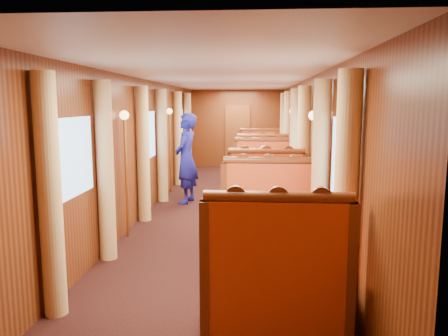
# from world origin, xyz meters

# --- Properties ---
(floor) EXTENTS (3.00, 12.00, 0.01)m
(floor) POSITION_xyz_m (0.00, 0.00, 0.00)
(floor) COLOR black
(floor) RESTS_ON ground
(ceiling) EXTENTS (3.00, 12.00, 0.01)m
(ceiling) POSITION_xyz_m (0.00, 0.00, 2.50)
(ceiling) COLOR silver
(ceiling) RESTS_ON wall_left
(wall_far) EXTENTS (3.00, 0.01, 2.50)m
(wall_far) POSITION_xyz_m (0.00, 6.00, 1.25)
(wall_far) COLOR brown
(wall_far) RESTS_ON floor
(wall_near) EXTENTS (3.00, 0.01, 2.50)m
(wall_near) POSITION_xyz_m (0.00, -6.00, 1.25)
(wall_near) COLOR brown
(wall_near) RESTS_ON floor
(wall_left) EXTENTS (0.01, 12.00, 2.50)m
(wall_left) POSITION_xyz_m (-1.50, 0.00, 1.25)
(wall_left) COLOR brown
(wall_left) RESTS_ON floor
(wall_right) EXTENTS (0.01, 12.00, 2.50)m
(wall_right) POSITION_xyz_m (1.50, 0.00, 1.25)
(wall_right) COLOR brown
(wall_right) RESTS_ON floor
(doorway_far) EXTENTS (0.80, 0.04, 2.00)m
(doorway_far) POSITION_xyz_m (0.00, 5.97, 1.00)
(doorway_far) COLOR brown
(doorway_far) RESTS_ON floor
(table_near) EXTENTS (1.05, 0.72, 0.75)m
(table_near) POSITION_xyz_m (0.75, -3.50, 0.38)
(table_near) COLOR white
(table_near) RESTS_ON floor
(banquette_near_fwd) EXTENTS (1.30, 0.55, 1.34)m
(banquette_near_fwd) POSITION_xyz_m (0.75, -4.51, 0.42)
(banquette_near_fwd) COLOR red
(banquette_near_fwd) RESTS_ON floor
(banquette_near_aft) EXTENTS (1.30, 0.55, 1.34)m
(banquette_near_aft) POSITION_xyz_m (0.75, -2.49, 0.42)
(banquette_near_aft) COLOR red
(banquette_near_aft) RESTS_ON floor
(table_mid) EXTENTS (1.05, 0.72, 0.75)m
(table_mid) POSITION_xyz_m (0.75, 0.00, 0.38)
(table_mid) COLOR white
(table_mid) RESTS_ON floor
(banquette_mid_fwd) EXTENTS (1.30, 0.55, 1.34)m
(banquette_mid_fwd) POSITION_xyz_m (0.75, -1.01, 0.42)
(banquette_mid_fwd) COLOR red
(banquette_mid_fwd) RESTS_ON floor
(banquette_mid_aft) EXTENTS (1.30, 0.55, 1.34)m
(banquette_mid_aft) POSITION_xyz_m (0.75, 1.01, 0.42)
(banquette_mid_aft) COLOR red
(banquette_mid_aft) RESTS_ON floor
(table_far) EXTENTS (1.05, 0.72, 0.75)m
(table_far) POSITION_xyz_m (0.75, 3.50, 0.38)
(table_far) COLOR white
(table_far) RESTS_ON floor
(banquette_far_fwd) EXTENTS (1.30, 0.55, 1.34)m
(banquette_far_fwd) POSITION_xyz_m (0.75, 2.49, 0.42)
(banquette_far_fwd) COLOR red
(banquette_far_fwd) RESTS_ON floor
(banquette_far_aft) EXTENTS (1.30, 0.55, 1.34)m
(banquette_far_aft) POSITION_xyz_m (0.75, 4.51, 0.42)
(banquette_far_aft) COLOR red
(banquette_far_aft) RESTS_ON floor
(tea_tray) EXTENTS (0.39, 0.32, 0.01)m
(tea_tray) POSITION_xyz_m (0.63, -3.52, 0.76)
(tea_tray) COLOR silver
(tea_tray) RESTS_ON table_near
(teapot_left) EXTENTS (0.20, 0.17, 0.13)m
(teapot_left) POSITION_xyz_m (0.55, -3.59, 0.82)
(teapot_left) COLOR silver
(teapot_left) RESTS_ON tea_tray
(teapot_right) EXTENTS (0.18, 0.15, 0.13)m
(teapot_right) POSITION_xyz_m (0.74, -3.65, 0.81)
(teapot_right) COLOR silver
(teapot_right) RESTS_ON tea_tray
(teapot_back) EXTENTS (0.15, 0.11, 0.11)m
(teapot_back) POSITION_xyz_m (0.63, -3.41, 0.81)
(teapot_back) COLOR silver
(teapot_back) RESTS_ON tea_tray
(fruit_plate) EXTENTS (0.24, 0.24, 0.05)m
(fruit_plate) POSITION_xyz_m (1.07, -3.64, 0.77)
(fruit_plate) COLOR white
(fruit_plate) RESTS_ON table_near
(cup_inboard) EXTENTS (0.08, 0.08, 0.26)m
(cup_inboard) POSITION_xyz_m (0.36, -3.36, 0.86)
(cup_inboard) COLOR white
(cup_inboard) RESTS_ON table_near
(cup_outboard) EXTENTS (0.08, 0.08, 0.26)m
(cup_outboard) POSITION_xyz_m (0.47, -3.31, 0.86)
(cup_outboard) COLOR white
(cup_outboard) RESTS_ON table_near
(rose_vase_mid) EXTENTS (0.06, 0.06, 0.36)m
(rose_vase_mid) POSITION_xyz_m (0.71, -0.00, 0.93)
(rose_vase_mid) COLOR silver
(rose_vase_mid) RESTS_ON table_mid
(rose_vase_far) EXTENTS (0.06, 0.06, 0.36)m
(rose_vase_far) POSITION_xyz_m (0.72, 3.48, 0.93)
(rose_vase_far) COLOR silver
(rose_vase_far) RESTS_ON table_far
(window_left_near) EXTENTS (0.01, 1.20, 0.90)m
(window_left_near) POSITION_xyz_m (-1.49, -3.50, 1.45)
(window_left_near) COLOR #80ADE4
(window_left_near) RESTS_ON wall_left
(curtain_left_near_a) EXTENTS (0.22, 0.22, 2.35)m
(curtain_left_near_a) POSITION_xyz_m (-1.38, -4.28, 1.18)
(curtain_left_near_a) COLOR #E3B874
(curtain_left_near_a) RESTS_ON floor
(curtain_left_near_b) EXTENTS (0.22, 0.22, 2.35)m
(curtain_left_near_b) POSITION_xyz_m (-1.38, -2.72, 1.18)
(curtain_left_near_b) COLOR #E3B874
(curtain_left_near_b) RESTS_ON floor
(window_right_near) EXTENTS (0.01, 1.20, 0.90)m
(window_right_near) POSITION_xyz_m (1.49, -3.50, 1.45)
(window_right_near) COLOR #80ADE4
(window_right_near) RESTS_ON wall_right
(curtain_right_near_a) EXTENTS (0.22, 0.22, 2.35)m
(curtain_right_near_a) POSITION_xyz_m (1.38, -4.28, 1.18)
(curtain_right_near_a) COLOR #E3B874
(curtain_right_near_a) RESTS_ON floor
(curtain_right_near_b) EXTENTS (0.22, 0.22, 2.35)m
(curtain_right_near_b) POSITION_xyz_m (1.38, -2.72, 1.18)
(curtain_right_near_b) COLOR #E3B874
(curtain_right_near_b) RESTS_ON floor
(window_left_mid) EXTENTS (0.01, 1.20, 0.90)m
(window_left_mid) POSITION_xyz_m (-1.49, 0.00, 1.45)
(window_left_mid) COLOR #80ADE4
(window_left_mid) RESTS_ON wall_left
(curtain_left_mid_a) EXTENTS (0.22, 0.22, 2.35)m
(curtain_left_mid_a) POSITION_xyz_m (-1.38, -0.78, 1.18)
(curtain_left_mid_a) COLOR #E3B874
(curtain_left_mid_a) RESTS_ON floor
(curtain_left_mid_b) EXTENTS (0.22, 0.22, 2.35)m
(curtain_left_mid_b) POSITION_xyz_m (-1.38, 0.78, 1.18)
(curtain_left_mid_b) COLOR #E3B874
(curtain_left_mid_b) RESTS_ON floor
(window_right_mid) EXTENTS (0.01, 1.20, 0.90)m
(window_right_mid) POSITION_xyz_m (1.49, 0.00, 1.45)
(window_right_mid) COLOR #80ADE4
(window_right_mid) RESTS_ON wall_right
(curtain_right_mid_a) EXTENTS (0.22, 0.22, 2.35)m
(curtain_right_mid_a) POSITION_xyz_m (1.38, -0.78, 1.18)
(curtain_right_mid_a) COLOR #E3B874
(curtain_right_mid_a) RESTS_ON floor
(curtain_right_mid_b) EXTENTS (0.22, 0.22, 2.35)m
(curtain_right_mid_b) POSITION_xyz_m (1.38, 0.78, 1.18)
(curtain_right_mid_b) COLOR #E3B874
(curtain_right_mid_b) RESTS_ON floor
(window_left_far) EXTENTS (0.01, 1.20, 0.90)m
(window_left_far) POSITION_xyz_m (-1.49, 3.50, 1.45)
(window_left_far) COLOR #80ADE4
(window_left_far) RESTS_ON wall_left
(curtain_left_far_a) EXTENTS (0.22, 0.22, 2.35)m
(curtain_left_far_a) POSITION_xyz_m (-1.38, 2.72, 1.18)
(curtain_left_far_a) COLOR #E3B874
(curtain_left_far_a) RESTS_ON floor
(curtain_left_far_b) EXTENTS (0.22, 0.22, 2.35)m
(curtain_left_far_b) POSITION_xyz_m (-1.38, 4.28, 1.18)
(curtain_left_far_b) COLOR #E3B874
(curtain_left_far_b) RESTS_ON floor
(window_right_far) EXTENTS (0.01, 1.20, 0.90)m
(window_right_far) POSITION_xyz_m (1.49, 3.50, 1.45)
(window_right_far) COLOR #80ADE4
(window_right_far) RESTS_ON wall_right
(curtain_right_far_a) EXTENTS (0.22, 0.22, 2.35)m
(curtain_right_far_a) POSITION_xyz_m (1.38, 2.72, 1.18)
(curtain_right_far_a) COLOR #E3B874
(curtain_right_far_a) RESTS_ON floor
(curtain_right_far_b) EXTENTS (0.22, 0.22, 2.35)m
(curtain_right_far_b) POSITION_xyz_m (1.38, 4.28, 1.18)
(curtain_right_far_b) COLOR #E3B874
(curtain_right_far_b) RESTS_ON floor
(sconce_left_fore) EXTENTS (0.14, 0.14, 1.95)m
(sconce_left_fore) POSITION_xyz_m (-1.40, -1.75, 1.38)
(sconce_left_fore) COLOR #BF8C3F
(sconce_left_fore) RESTS_ON floor
(sconce_right_fore) EXTENTS (0.14, 0.14, 1.95)m
(sconce_right_fore) POSITION_xyz_m (1.40, -1.75, 1.38)
(sconce_right_fore) COLOR #BF8C3F
(sconce_right_fore) RESTS_ON floor
(sconce_left_aft) EXTENTS (0.14, 0.14, 1.95)m
(sconce_left_aft) POSITION_xyz_m (-1.40, 1.75, 1.38)
(sconce_left_aft) COLOR #BF8C3F
(sconce_left_aft) RESTS_ON floor
(sconce_right_aft) EXTENTS (0.14, 0.14, 1.95)m
(sconce_right_aft) POSITION_xyz_m (1.40, 1.75, 1.38)
(sconce_right_aft) COLOR #BF8C3F
(sconce_right_aft) RESTS_ON floor
(steward) EXTENTS (0.55, 0.74, 1.86)m
(steward) POSITION_xyz_m (-0.85, 0.65, 0.93)
(steward) COLOR navy
(steward) RESTS_ON floor
(passenger) EXTENTS (0.40, 0.44, 0.76)m
(passenger) POSITION_xyz_m (0.75, 0.73, 0.74)
(passenger) COLOR beige
(passenger) RESTS_ON banquette_mid_aft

